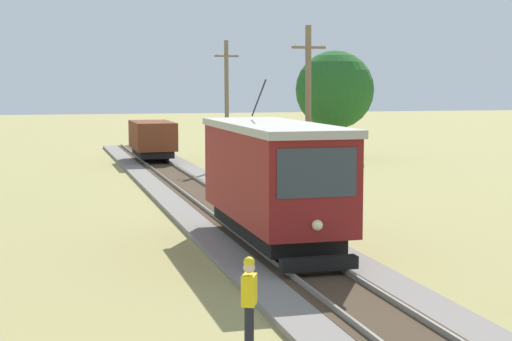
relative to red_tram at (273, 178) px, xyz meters
The scene contains 6 objects.
red_tram is the anchor object (origin of this frame).
freight_car 27.05m from the red_tram, 90.01° to the left, with size 2.40×5.20×2.31m.
utility_pole_mid 8.54m from the red_tram, 64.26° to the left, with size 1.40×0.39×7.28m.
utility_pole_far 22.54m from the red_tram, 80.66° to the left, with size 1.40×0.41×7.43m.
track_worker 9.22m from the red_tram, 108.89° to the right, with size 0.38×0.45×1.78m.
tree_left_near 29.47m from the red_tram, 65.98° to the left, with size 5.14×5.14×7.13m.
Camera 1 is at (-6.61, -2.93, 5.00)m, focal length 56.49 mm.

